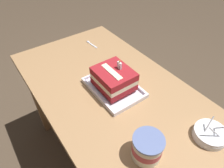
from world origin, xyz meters
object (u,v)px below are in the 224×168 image
at_px(foil_tray, 114,88).
at_px(birthday_cake, 114,78).
at_px(bowl_stack, 210,134).
at_px(serving_spoon_near_tray, 90,43).
at_px(ice_cream_tub, 147,147).

relative_size(foil_tray, birthday_cake, 1.60).
xyz_separation_m(bowl_stack, serving_spoon_near_tray, (-0.91, -0.02, -0.02)).
bearing_deg(ice_cream_tub, bowl_stack, 70.60).
height_order(foil_tray, birthday_cake, birthday_cake).
xyz_separation_m(birthday_cake, serving_spoon_near_tray, (-0.46, 0.13, -0.07)).
height_order(ice_cream_tub, serving_spoon_near_tray, ice_cream_tub).
bearing_deg(foil_tray, serving_spoon_near_tray, 163.93).
distance_m(foil_tray, ice_cream_tub, 0.38).
relative_size(birthday_cake, bowl_stack, 1.38).
bearing_deg(serving_spoon_near_tray, birthday_cake, -16.07).
bearing_deg(ice_cream_tub, birthday_cake, 162.77).
bearing_deg(bowl_stack, ice_cream_tub, -109.40).
bearing_deg(bowl_stack, serving_spoon_near_tray, -178.66).
bearing_deg(birthday_cake, serving_spoon_near_tray, 163.93).
bearing_deg(birthday_cake, ice_cream_tub, -17.23).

